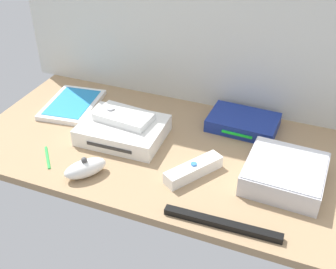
% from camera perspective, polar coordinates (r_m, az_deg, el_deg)
% --- Properties ---
extents(ground_plane, '(1.00, 0.48, 0.02)m').
position_cam_1_polar(ground_plane, '(1.06, 0.00, -2.22)').
color(ground_plane, '#9E7F5B').
rests_on(ground_plane, ground).
extents(game_console, '(0.21, 0.17, 0.04)m').
position_cam_1_polar(game_console, '(1.09, -6.06, 0.66)').
color(game_console, white).
rests_on(game_console, ground_plane).
extents(mini_computer, '(0.18, 0.18, 0.05)m').
position_cam_1_polar(mini_computer, '(0.97, 15.53, -5.11)').
color(mini_computer, silver).
rests_on(mini_computer, ground_plane).
extents(game_case, '(0.16, 0.21, 0.02)m').
position_cam_1_polar(game_case, '(1.25, -12.82, 3.99)').
color(game_case, white).
rests_on(game_case, ground_plane).
extents(network_router, '(0.18, 0.13, 0.03)m').
position_cam_1_polar(network_router, '(1.14, 10.14, 1.62)').
color(network_router, navy).
rests_on(network_router, ground_plane).
extents(remote_wand, '(0.11, 0.14, 0.03)m').
position_cam_1_polar(remote_wand, '(0.97, 3.48, -4.80)').
color(remote_wand, white).
rests_on(remote_wand, ground_plane).
extents(remote_nunchuk, '(0.10, 0.11, 0.05)m').
position_cam_1_polar(remote_nunchuk, '(0.98, -11.14, -4.50)').
color(remote_nunchuk, white).
rests_on(remote_nunchuk, ground_plane).
extents(remote_classic_pad, '(0.15, 0.09, 0.02)m').
position_cam_1_polar(remote_classic_pad, '(1.08, -5.98, 2.46)').
color(remote_classic_pad, white).
rests_on(remote_classic_pad, game_console).
extents(sensor_bar, '(0.24, 0.03, 0.01)m').
position_cam_1_polar(sensor_bar, '(0.86, 7.33, -11.90)').
color(sensor_bar, black).
rests_on(sensor_bar, ground_plane).
extents(stylus_pen, '(0.06, 0.07, 0.01)m').
position_cam_1_polar(stylus_pen, '(1.06, -16.02, -2.92)').
color(stylus_pen, green).
rests_on(stylus_pen, ground_plane).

